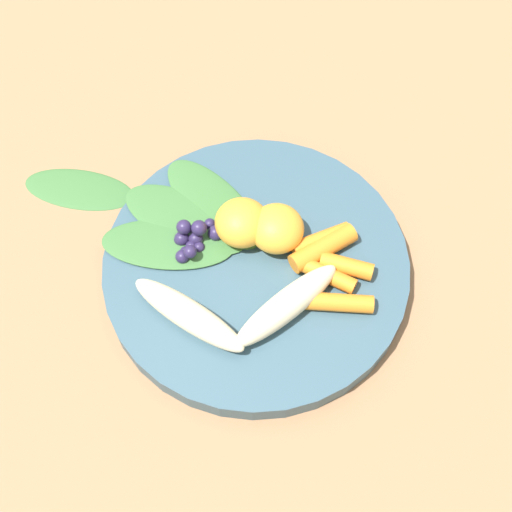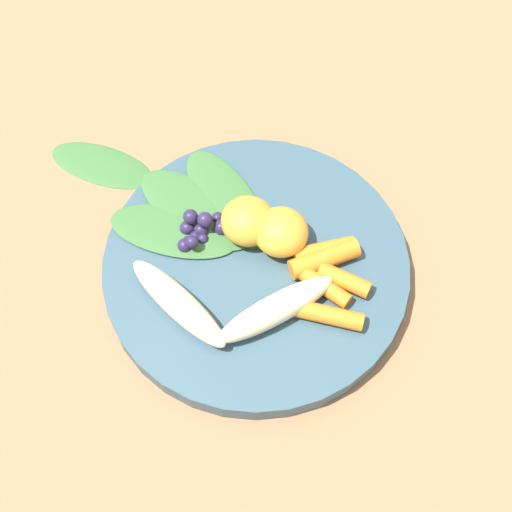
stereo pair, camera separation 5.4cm
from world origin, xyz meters
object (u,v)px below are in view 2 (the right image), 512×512
object	(u,v)px
bowl	(256,267)
banana_peeled_right	(178,303)
banana_peeled_left	(276,309)
orange_segment_near	(248,221)
kale_leaf_stray	(102,164)

from	to	relation	value
bowl	banana_peeled_right	distance (m)	0.09
banana_peeled_left	banana_peeled_right	size ratio (longest dim) A/B	1.00
orange_segment_near	kale_leaf_stray	world-z (taller)	orange_segment_near
bowl	banana_peeled_left	xyz separation A→B (m)	(-0.05, -0.03, 0.02)
banana_peeled_left	orange_segment_near	distance (m)	0.09
banana_peeled_left	orange_segment_near	xyz separation A→B (m)	(0.08, 0.04, 0.01)
bowl	banana_peeled_right	size ratio (longest dim) A/B	2.45
bowl	banana_peeled_left	distance (m)	0.06
banana_peeled_left	orange_segment_near	size ratio (longest dim) A/B	2.30
bowl	orange_segment_near	distance (m)	0.04
banana_peeled_left	kale_leaf_stray	xyz separation A→B (m)	(0.14, 0.21, -0.03)
banana_peeled_right	kale_leaf_stray	xyz separation A→B (m)	(0.15, 0.12, -0.03)
banana_peeled_left	kale_leaf_stray	bearing A→B (deg)	104.12
banana_peeled_right	kale_leaf_stray	world-z (taller)	banana_peeled_right
banana_peeled_left	banana_peeled_right	world-z (taller)	same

